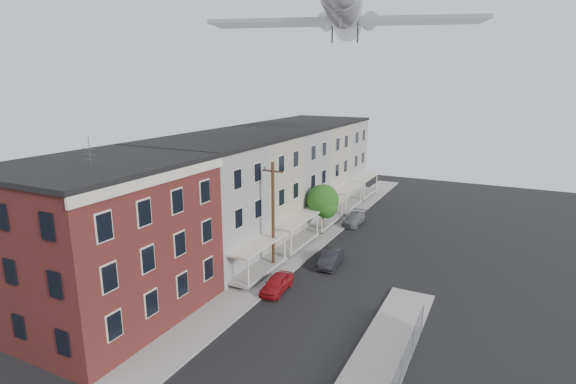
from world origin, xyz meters
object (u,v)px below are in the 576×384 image
utility_pole (273,216)px  street_tree (324,202)px  car_far (354,219)px  airplane (345,13)px  car_near (277,283)px  car_mid (331,258)px

utility_pole → street_tree: bearing=88.1°
car_far → airplane: bearing=-84.4°
car_near → car_far: bearing=86.6°
car_near → utility_pole: bearing=118.5°
car_mid → airplane: 20.64m
car_mid → airplane: size_ratio=0.16×
street_tree → car_mid: bearing=-63.1°
car_near → car_far: (-0.00, 17.90, -0.01)m
street_tree → car_far: 5.80m
car_near → airplane: bearing=83.0°
car_near → car_far: size_ratio=0.87×
airplane → car_mid: bearing=-77.5°
utility_pole → car_far: bearing=82.2°
utility_pole → street_tree: 10.00m
street_tree → car_near: size_ratio=1.41×
utility_pole → car_far: 15.38m
street_tree → airplane: 17.48m
airplane → utility_pole: bearing=-108.6°
car_mid → airplane: bearing=96.2°
car_far → airplane: 21.15m
car_near → car_mid: (1.80, 6.29, 0.03)m
street_tree → car_far: size_ratio=1.23×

